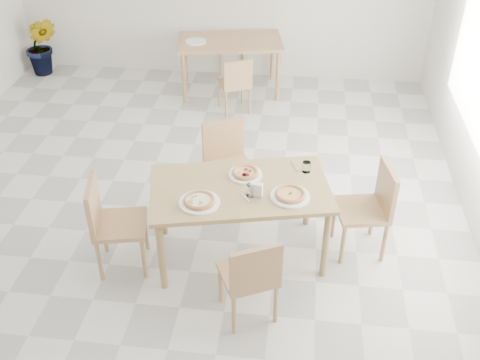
# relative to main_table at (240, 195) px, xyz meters

# --- Properties ---
(main_table) EXTENTS (1.70, 1.20, 0.75)m
(main_table) POSITION_rel_main_table_xyz_m (0.00, 0.00, 0.00)
(main_table) COLOR #A58A55
(main_table) RESTS_ON ground
(chair_south) EXTENTS (0.55, 0.55, 0.83)m
(chair_south) POSITION_rel_main_table_xyz_m (0.18, -0.78, -0.19)
(chair_south) COLOR tan
(chair_south) RESTS_ON ground
(chair_north) EXTENTS (0.60, 0.60, 0.89)m
(chair_north) POSITION_rel_main_table_xyz_m (-0.23, 0.82, -0.15)
(chair_north) COLOR tan
(chair_north) RESTS_ON ground
(chair_west) EXTENTS (0.53, 0.53, 0.89)m
(chair_west) POSITION_rel_main_table_xyz_m (-1.10, -0.29, -0.15)
(chair_west) COLOR tan
(chair_west) RESTS_ON ground
(chair_east) EXTENTS (0.52, 0.52, 0.89)m
(chair_east) POSITION_rel_main_table_xyz_m (1.16, 0.21, -0.15)
(chair_east) COLOR tan
(chair_east) RESTS_ON ground
(plate_margherita) EXTENTS (0.33, 0.33, 0.02)m
(plate_margherita) POSITION_rel_main_table_xyz_m (0.43, -0.09, 0.09)
(plate_margherita) COLOR white
(plate_margherita) RESTS_ON main_table
(plate_mushroom) EXTENTS (0.34, 0.34, 0.02)m
(plate_mushroom) POSITION_rel_main_table_xyz_m (-0.30, -0.27, 0.09)
(plate_mushroom) COLOR white
(plate_mushroom) RESTS_ON main_table
(plate_pepperoni) EXTENTS (0.30, 0.30, 0.02)m
(plate_pepperoni) POSITION_rel_main_table_xyz_m (0.03, 0.18, 0.09)
(plate_pepperoni) COLOR white
(plate_pepperoni) RESTS_ON main_table
(pizza_margherita) EXTENTS (0.34, 0.34, 0.03)m
(pizza_margherita) POSITION_rel_main_table_xyz_m (0.43, -0.09, 0.11)
(pizza_margherita) COLOR tan
(pizza_margherita) RESTS_ON plate_margherita
(pizza_mushroom) EXTENTS (0.32, 0.32, 0.03)m
(pizza_mushroom) POSITION_rel_main_table_xyz_m (-0.30, -0.27, 0.11)
(pizza_mushroom) COLOR tan
(pizza_mushroom) RESTS_ON plate_mushroom
(pizza_pepperoni) EXTENTS (0.28, 0.28, 0.03)m
(pizza_pepperoni) POSITION_rel_main_table_xyz_m (0.03, 0.18, 0.11)
(pizza_pepperoni) COLOR tan
(pizza_pepperoni) RESTS_ON plate_pepperoni
(tumbler_a) EXTENTS (0.07, 0.07, 0.10)m
(tumbler_a) POSITION_rel_main_table_xyz_m (0.56, 0.31, 0.13)
(tumbler_a) COLOR white
(tumbler_a) RESTS_ON main_table
(tumbler_b) EXTENTS (0.08, 0.08, 0.11)m
(tumbler_b) POSITION_rel_main_table_xyz_m (0.11, -0.10, 0.13)
(tumbler_b) COLOR white
(tumbler_b) RESTS_ON main_table
(napkin_holder) EXTENTS (0.12, 0.07, 0.13)m
(napkin_holder) POSITION_rel_main_table_xyz_m (0.15, -0.11, 0.14)
(napkin_holder) COLOR silver
(napkin_holder) RESTS_ON main_table
(fork_a) EXTENTS (0.09, 0.19, 0.01)m
(fork_a) POSITION_rel_main_table_xyz_m (0.45, 0.38, 0.08)
(fork_a) COLOR silver
(fork_a) RESTS_ON main_table
(fork_b) EXTENTS (0.11, 0.15, 0.01)m
(fork_b) POSITION_rel_main_table_xyz_m (0.07, -0.15, 0.08)
(fork_b) COLOR silver
(fork_b) RESTS_ON main_table
(second_table) EXTENTS (1.55, 1.06, 0.75)m
(second_table) POSITION_rel_main_table_xyz_m (-0.57, 3.47, -0.01)
(second_table) COLOR tan
(second_table) RESTS_ON ground
(chair_back_s) EXTENTS (0.51, 0.51, 0.77)m
(chair_back_s) POSITION_rel_main_table_xyz_m (-0.39, 2.79, -0.22)
(chair_back_s) COLOR tan
(chair_back_s) RESTS_ON ground
(chair_back_n) EXTENTS (0.46, 0.46, 0.79)m
(chair_back_n) POSITION_rel_main_table_xyz_m (-0.66, 4.24, -0.21)
(chair_back_n) COLOR tan
(chair_back_n) RESTS_ON ground
(plate_empty) EXTENTS (0.29, 0.29, 0.02)m
(plate_empty) POSITION_rel_main_table_xyz_m (-1.01, 3.34, 0.09)
(plate_empty) COLOR white
(plate_empty) RESTS_ON second_table
(potted_plant) EXTENTS (0.55, 0.47, 0.88)m
(potted_plant) POSITION_rel_main_table_xyz_m (-3.44, 3.72, -0.23)
(potted_plant) COLOR #1B5D1F
(potted_plant) RESTS_ON ground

